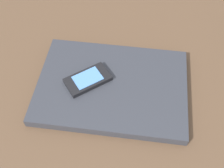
{
  "coord_description": "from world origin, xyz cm",
  "views": [
    {
      "loc": [
        17.65,
        -41.02,
        58.29
      ],
      "look_at": [
        3.93,
        -4.31,
        5.0
      ],
      "focal_mm": 45.21,
      "sensor_mm": 36.0,
      "label": 1
    }
  ],
  "objects": [
    {
      "name": "desk_surface",
      "position": [
        0.0,
        0.0,
        1.5
      ],
      "size": [
        120.0,
        80.0,
        3.0
      ],
      "primitive_type": "cube",
      "color": "brown",
      "rests_on": "ground"
    },
    {
      "name": "laptop_closed",
      "position": [
        3.93,
        -4.31,
        4.09
      ],
      "size": [
        39.64,
        32.12,
        2.18
      ],
      "primitive_type": "cube",
      "rotation": [
        0.0,
        0.0,
        0.23
      ],
      "color": "#33353D",
      "rests_on": "desk_surface"
    },
    {
      "name": "cell_phone_on_laptop",
      "position": [
        -1.67,
        -5.59,
        5.77
      ],
      "size": [
        10.8,
        11.53,
        1.24
      ],
      "color": "black",
      "rests_on": "laptop_closed"
    }
  ]
}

